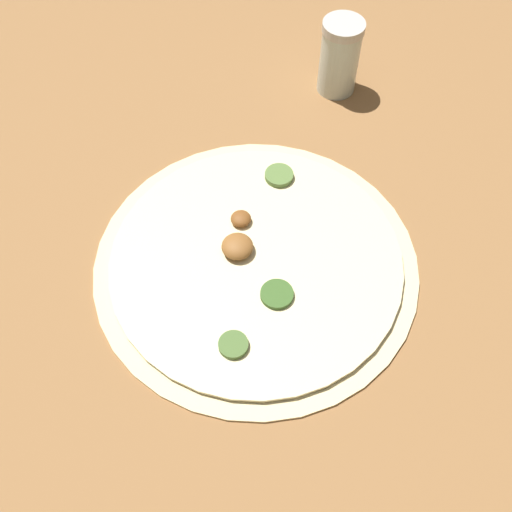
{
  "coord_description": "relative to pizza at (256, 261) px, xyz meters",
  "views": [
    {
      "loc": [
        0.06,
        -0.37,
        0.59
      ],
      "look_at": [
        0.0,
        0.0,
        0.02
      ],
      "focal_mm": 42.0,
      "sensor_mm": 36.0,
      "label": 1
    }
  ],
  "objects": [
    {
      "name": "pizza",
      "position": [
        0.0,
        0.0,
        0.0
      ],
      "size": [
        0.38,
        0.38,
        0.03
      ],
      "color": "beige",
      "rests_on": "ground_plane"
    },
    {
      "name": "ground_plane",
      "position": [
        0.0,
        -0.0,
        -0.01
      ],
      "size": [
        3.0,
        3.0,
        0.0
      ],
      "primitive_type": "plane",
      "color": "olive"
    },
    {
      "name": "spice_jar",
      "position": [
        0.07,
        0.32,
        0.05
      ],
      "size": [
        0.06,
        0.06,
        0.11
      ],
      "color": "silver",
      "rests_on": "ground_plane"
    }
  ]
}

